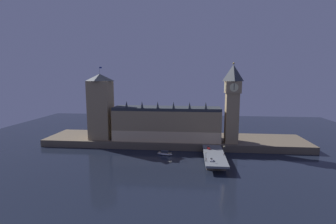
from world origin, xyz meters
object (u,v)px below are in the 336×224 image
at_px(pedestrian_near_rail, 206,159).
at_px(clock_tower, 232,101).
at_px(boat_upstream, 165,153).
at_px(car_northbound_trail, 211,160).
at_px(street_lamp_mid, 224,149).
at_px(street_lamp_near, 206,155).
at_px(pedestrian_mid_walk, 224,154).
at_px(car_northbound_lead, 209,148).
at_px(victoria_tower, 101,106).

bearing_deg(pedestrian_near_rail, clock_tower, 63.73).
bearing_deg(boat_upstream, car_northbound_trail, -38.23).
distance_m(car_northbound_trail, street_lamp_mid, 16.81).
relative_size(car_northbound_trail, street_lamp_near, 0.61).
distance_m(pedestrian_mid_walk, street_lamp_mid, 3.54).
relative_size(clock_tower, street_lamp_mid, 10.25).
xyz_separation_m(car_northbound_lead, street_lamp_mid, (9.60, -12.68, 3.11)).
bearing_deg(pedestrian_mid_walk, pedestrian_near_rail, -138.30).
height_order(car_northbound_trail, street_lamp_near, street_lamp_near).
bearing_deg(clock_tower, pedestrian_near_rail, -116.27).
bearing_deg(car_northbound_lead, boat_upstream, -178.71).
height_order(clock_tower, victoria_tower, clock_tower).
bearing_deg(pedestrian_mid_walk, clock_tower, 73.98).
bearing_deg(victoria_tower, street_lamp_near, -30.26).
height_order(car_northbound_lead, pedestrian_near_rail, pedestrian_near_rail).
relative_size(pedestrian_mid_walk, street_lamp_mid, 0.27).
bearing_deg(boat_upstream, clock_tower, 20.90).
distance_m(street_lamp_mid, boat_upstream, 44.27).
height_order(victoria_tower, street_lamp_near, victoria_tower).
bearing_deg(victoria_tower, street_lamp_mid, -19.66).
relative_size(pedestrian_near_rail, boat_upstream, 0.14).
distance_m(car_northbound_lead, pedestrian_near_rail, 25.67).
distance_m(pedestrian_near_rail, street_lamp_near, 3.63).
bearing_deg(victoria_tower, car_northbound_lead, -14.22).
relative_size(car_northbound_lead, pedestrian_near_rail, 2.89).
height_order(clock_tower, boat_upstream, clock_tower).
bearing_deg(street_lamp_mid, pedestrian_near_rail, -134.69).
distance_m(pedestrian_mid_walk, boat_upstream, 43.99).
xyz_separation_m(street_lamp_near, boat_upstream, (-28.77, 26.68, -8.23)).
distance_m(clock_tower, pedestrian_near_rail, 59.07).
xyz_separation_m(clock_tower, boat_upstream, (-51.00, -19.47, -37.66)).
distance_m(victoria_tower, street_lamp_near, 101.95).
relative_size(victoria_tower, boat_upstream, 5.05).
distance_m(victoria_tower, car_northbound_lead, 95.77).
bearing_deg(street_lamp_mid, car_northbound_trail, -125.55).
distance_m(street_lamp_near, street_lamp_mid, 19.68).
bearing_deg(boat_upstream, street_lamp_near, -42.84).
bearing_deg(street_lamp_mid, boat_upstream, 164.05).
bearing_deg(car_northbound_trail, pedestrian_near_rail, 168.34).
bearing_deg(street_lamp_near, boat_upstream, 137.16).
bearing_deg(pedestrian_near_rail, boat_upstream, 139.67).
xyz_separation_m(clock_tower, victoria_tower, (-107.90, 3.84, -5.86)).
relative_size(car_northbound_lead, boat_upstream, 0.40).
bearing_deg(street_lamp_mid, clock_tower, 73.75).
height_order(pedestrian_mid_walk, street_lamp_mid, street_lamp_mid).
bearing_deg(car_northbound_trail, boat_upstream, 141.77).
height_order(car_northbound_lead, street_lamp_near, street_lamp_near).
distance_m(street_lamp_near, boat_upstream, 40.09).
xyz_separation_m(pedestrian_near_rail, street_lamp_mid, (12.67, 12.81, 2.98)).
xyz_separation_m(clock_tower, pedestrian_near_rail, (-21.83, -44.24, -32.48)).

